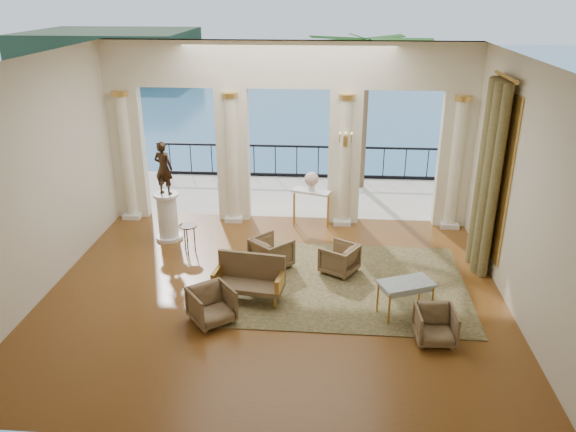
# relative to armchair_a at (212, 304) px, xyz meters

# --- Properties ---
(floor) EXTENTS (9.00, 9.00, 0.00)m
(floor) POSITION_rel_armchair_a_xyz_m (1.02, 1.10, -0.37)
(floor) COLOR #4B270A
(floor) RESTS_ON ground
(room_walls) EXTENTS (9.00, 9.00, 9.00)m
(room_walls) POSITION_rel_armchair_a_xyz_m (1.02, -0.02, 2.51)
(room_walls) COLOR beige
(room_walls) RESTS_ON ground
(arcade) EXTENTS (9.00, 0.56, 4.50)m
(arcade) POSITION_rel_armchair_a_xyz_m (1.02, 4.92, 2.22)
(arcade) COLOR beige
(arcade) RESTS_ON ground
(terrace) EXTENTS (10.00, 3.60, 0.10)m
(terrace) POSITION_rel_armchair_a_xyz_m (1.02, 6.90, -0.42)
(terrace) COLOR #BCAE9D
(terrace) RESTS_ON ground
(balustrade) EXTENTS (9.00, 0.06, 1.03)m
(balustrade) POSITION_rel_armchair_a_xyz_m (1.02, 8.50, 0.04)
(balustrade) COLOR black
(balustrade) RESTS_ON terrace
(palm_tree) EXTENTS (2.00, 2.00, 4.50)m
(palm_tree) POSITION_rel_armchair_a_xyz_m (3.02, 7.70, 3.72)
(palm_tree) COLOR #4C3823
(palm_tree) RESTS_ON terrace
(headland) EXTENTS (22.00, 18.00, 6.00)m
(headland) POSITION_rel_armchair_a_xyz_m (-28.98, 71.10, -3.37)
(headland) COLOR black
(headland) RESTS_ON sea
(sea) EXTENTS (160.00, 160.00, 0.00)m
(sea) POSITION_rel_armchair_a_xyz_m (1.02, 61.10, -6.37)
(sea) COLOR #2A5E8B
(sea) RESTS_ON ground
(curtain) EXTENTS (0.33, 1.40, 4.09)m
(curtain) POSITION_rel_armchair_a_xyz_m (5.30, 2.60, 1.65)
(curtain) COLOR brown
(curtain) RESTS_ON ground
(window_frame) EXTENTS (0.04, 1.60, 3.40)m
(window_frame) POSITION_rel_armchair_a_xyz_m (5.49, 2.60, 1.73)
(window_frame) COLOR gold
(window_frame) RESTS_ON room_walls
(wall_sconce) EXTENTS (0.30, 0.11, 0.33)m
(wall_sconce) POSITION_rel_armchair_a_xyz_m (2.42, 4.60, 1.86)
(wall_sconce) COLOR gold
(wall_sconce) RESTS_ON arcade
(rug) EXTENTS (4.75, 3.71, 0.02)m
(rug) POSITION_rel_armchair_a_xyz_m (2.52, 1.58, -0.36)
(rug) COLOR #2F3219
(rug) RESTS_ON ground
(armchair_a) EXTENTS (0.97, 0.96, 0.73)m
(armchair_a) POSITION_rel_armchair_a_xyz_m (0.00, 0.00, 0.00)
(armchair_a) COLOR #41341F
(armchair_a) RESTS_ON ground
(armchair_b) EXTENTS (0.69, 0.65, 0.68)m
(armchair_b) POSITION_rel_armchair_a_xyz_m (3.92, -0.32, -0.03)
(armchair_b) COLOR #41341F
(armchair_b) RESTS_ON ground
(armchair_c) EXTENTS (0.89, 0.90, 0.70)m
(armchair_c) POSITION_rel_armchair_a_xyz_m (2.31, 2.07, -0.02)
(armchair_c) COLOR #41341F
(armchair_c) RESTS_ON ground
(armchair_d) EXTENTS (1.01, 1.01, 0.76)m
(armchair_d) POSITION_rel_armchair_a_xyz_m (0.86, 2.20, 0.01)
(armchair_d) COLOR #41341F
(armchair_d) RESTS_ON ground
(settee) EXTENTS (1.41, 0.76, 0.89)m
(settee) POSITION_rel_armchair_a_xyz_m (0.57, 0.89, 0.07)
(settee) COLOR #41341F
(settee) RESTS_ON ground
(game_table) EXTENTS (1.10, 0.87, 0.67)m
(game_table) POSITION_rel_armchair_a_xyz_m (3.50, 0.51, 0.23)
(game_table) COLOR #94A6B7
(game_table) RESTS_ON ground
(pedestal) EXTENTS (0.63, 0.63, 1.16)m
(pedestal) POSITION_rel_armchair_a_xyz_m (-1.76, 3.49, 0.19)
(pedestal) COLOR silver
(pedestal) RESTS_ON ground
(statue) EXTENTS (0.52, 0.42, 1.25)m
(statue) POSITION_rel_armchair_a_xyz_m (-1.76, 3.49, 1.42)
(statue) COLOR #312216
(statue) RESTS_ON pedestal
(console_table) EXTENTS (1.04, 0.68, 0.92)m
(console_table) POSITION_rel_armchair_a_xyz_m (1.62, 4.65, 0.39)
(console_table) COLOR silver
(console_table) RESTS_ON ground
(urn) EXTENTS (0.36, 0.36, 0.48)m
(urn) POSITION_rel_armchair_a_xyz_m (1.62, 4.65, 0.82)
(urn) COLOR white
(urn) RESTS_ON console_table
(side_table) EXTENTS (0.41, 0.41, 0.67)m
(side_table) POSITION_rel_armchair_a_xyz_m (-1.10, 2.80, 0.21)
(side_table) COLOR black
(side_table) RESTS_ON ground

